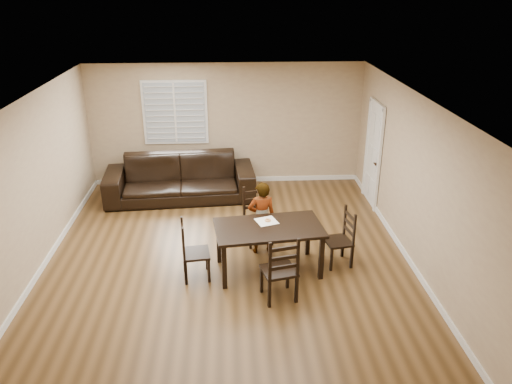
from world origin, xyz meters
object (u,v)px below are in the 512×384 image
chair_near (256,216)px  chair_far (282,274)px  chair_right (345,239)px  child (262,218)px  sofa (180,178)px  donut (268,220)px  chair_left (188,253)px  dining_table (269,232)px

chair_near → chair_far: bearing=-96.6°
chair_right → child: bearing=-119.1°
sofa → donut: bearing=-63.7°
chair_far → chair_left: (-1.37, 0.73, -0.03)m
chair_left → sofa: size_ratio=0.31×
donut → chair_far: bearing=-83.5°
chair_left → donut: 1.34m
chair_far → sofa: (-1.76, 3.86, -0.02)m
chair_left → child: (1.18, 0.75, 0.20)m
chair_left → donut: chair_left is taller
chair_far → dining_table: bearing=-95.4°
chair_far → chair_left: chair_far is taller
chair_near → child: 0.49m
child → sofa: (-1.57, 2.38, -0.19)m
dining_table → chair_near: size_ratio=1.74×
chair_left → dining_table: bearing=-90.3°
chair_near → donut: chair_near is taller
dining_table → chair_far: (0.12, -0.88, -0.22)m
donut → sofa: 3.26m
chair_right → child: child is taller
chair_near → chair_far: (0.26, -1.92, 0.02)m
child → sofa: child is taller
child → chair_right: bearing=153.8°
dining_table → sofa: size_ratio=0.57×
chair_right → donut: 1.30m
dining_table → chair_near: chair_near is taller
dining_table → chair_left: bearing=-180.0°
donut → sofa: size_ratio=0.03×
chair_right → sofa: size_ratio=0.31×
chair_near → sofa: chair_near is taller
sofa → dining_table: bearing=-65.2°
chair_near → chair_far: chair_far is taller
chair_left → chair_right: (2.50, 0.31, -0.01)m
chair_near → chair_left: 1.63m
dining_table → chair_far: size_ratio=1.68×
chair_left → sofa: bearing=-0.1°
dining_table → child: bearing=90.0°
chair_right → chair_left: bearing=-93.6°
chair_near → child: size_ratio=0.79×
chair_near → dining_table: bearing=-96.6°
chair_near → sofa: size_ratio=0.33×
chair_left → chair_right: 2.52m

